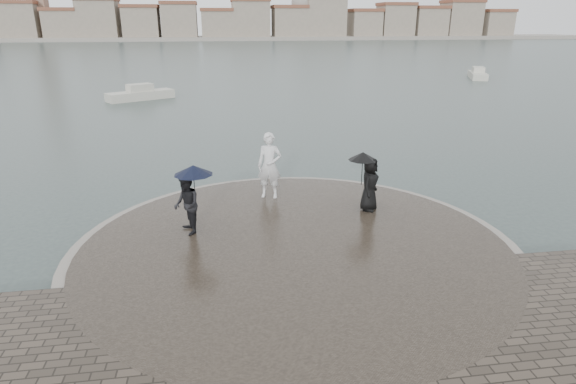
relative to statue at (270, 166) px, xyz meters
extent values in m
plane|color=#2B3835|center=(0.25, -7.41, -1.52)|extent=(400.00, 400.00, 0.00)
cylinder|color=gray|center=(0.25, -3.91, -1.36)|extent=(12.50, 12.50, 0.32)
cylinder|color=#2D261E|center=(0.25, -3.91, -1.34)|extent=(11.90, 11.90, 0.36)
imported|color=silver|center=(0.00, 0.00, 0.00)|extent=(0.96, 0.76, 2.31)
imported|color=black|center=(-2.73, -2.70, -0.27)|extent=(0.88, 1.01, 1.77)
cylinder|color=black|center=(-2.48, -2.60, 0.19)|extent=(0.02, 0.02, 0.90)
cone|color=black|center=(-2.48, -2.60, 0.74)|extent=(1.13, 1.13, 0.28)
imported|color=black|center=(3.08, -1.70, -0.27)|extent=(0.95, 1.04, 1.78)
cylinder|color=black|center=(2.83, -1.60, 0.14)|extent=(0.02, 0.02, 0.90)
cone|color=black|center=(2.83, -1.60, 0.66)|extent=(0.94, 0.94, 0.26)
cube|color=gray|center=(0.25, 155.59, -0.92)|extent=(260.00, 20.00, 1.20)
cube|color=gray|center=(-59.75, 152.59, 3.98)|extent=(11.00, 10.00, 11.00)
cube|color=brown|center=(-59.75, 152.59, 9.98)|extent=(11.60, 10.60, 1.00)
cube|color=gray|center=(-47.75, 152.59, 2.98)|extent=(10.00, 10.00, 9.00)
cube|color=brown|center=(-47.75, 152.59, 7.98)|extent=(10.60, 10.60, 1.00)
cube|color=gray|center=(-36.75, 152.59, 4.48)|extent=(12.00, 10.00, 12.00)
cube|color=gray|center=(-23.75, 152.59, 3.48)|extent=(11.00, 10.00, 10.00)
cube|color=brown|center=(-23.75, 152.59, 8.98)|extent=(11.60, 10.60, 1.00)
cube|color=gray|center=(-11.75, 152.59, 3.98)|extent=(11.00, 10.00, 11.00)
cube|color=brown|center=(-11.75, 152.59, 9.98)|extent=(11.60, 10.60, 1.00)
cube|color=gray|center=(0.25, 152.59, 2.98)|extent=(10.00, 10.00, 9.00)
cube|color=brown|center=(0.25, 152.59, 7.98)|extent=(10.60, 10.60, 1.00)
cube|color=gray|center=(11.25, 152.59, 4.48)|extent=(12.00, 10.00, 12.00)
cube|color=brown|center=(11.25, 152.59, 10.98)|extent=(12.60, 10.60, 1.00)
cube|color=gray|center=(24.25, 152.59, 3.48)|extent=(11.00, 10.00, 10.00)
cube|color=brown|center=(24.25, 152.59, 8.98)|extent=(11.60, 10.60, 1.00)
cube|color=gray|center=(36.25, 152.59, 4.98)|extent=(13.00, 10.00, 13.00)
cube|color=gray|center=(50.25, 152.59, 2.98)|extent=(10.00, 10.00, 9.00)
cube|color=brown|center=(50.25, 152.59, 7.98)|extent=(10.60, 10.60, 1.00)
cube|color=gray|center=(61.25, 152.59, 3.98)|extent=(11.00, 10.00, 11.00)
cube|color=brown|center=(61.25, 152.59, 9.98)|extent=(11.60, 10.60, 1.00)
cube|color=gray|center=(73.25, 152.59, 3.48)|extent=(11.00, 10.00, 10.00)
cube|color=brown|center=(73.25, 152.59, 8.98)|extent=(11.60, 10.60, 1.00)
cube|color=gray|center=(85.25, 152.59, 4.48)|extent=(12.00, 10.00, 12.00)
cube|color=brown|center=(85.25, 152.59, 10.98)|extent=(12.60, 10.60, 1.00)
cube|color=gray|center=(98.25, 152.59, 2.98)|extent=(10.00, 10.00, 9.00)
cube|color=brown|center=(98.25, 152.59, 7.98)|extent=(10.60, 10.60, 1.00)
sphere|color=gray|center=(30.25, 154.59, 10.48)|extent=(10.00, 10.00, 10.00)
cube|color=#B8B5A5|center=(-7.90, 26.02, -1.27)|extent=(5.55, 4.17, 0.90)
cube|color=#B8B5A5|center=(-7.90, 26.02, -0.67)|extent=(2.33, 2.05, 0.90)
cube|color=#B8B5A5|center=(28.10, 36.38, -1.27)|extent=(3.56, 5.70, 0.90)
cube|color=#B8B5A5|center=(28.10, 36.38, -0.67)|extent=(1.87, 2.30, 0.90)
camera|label=1|loc=(-1.77, -15.96, 4.76)|focal=30.00mm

